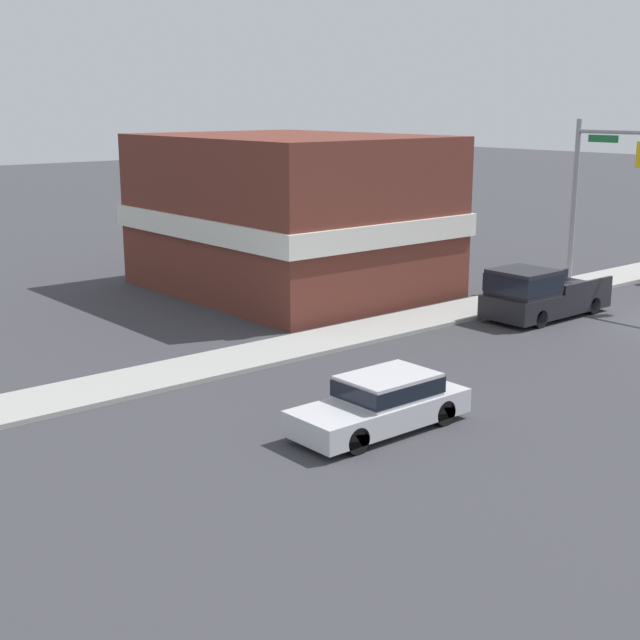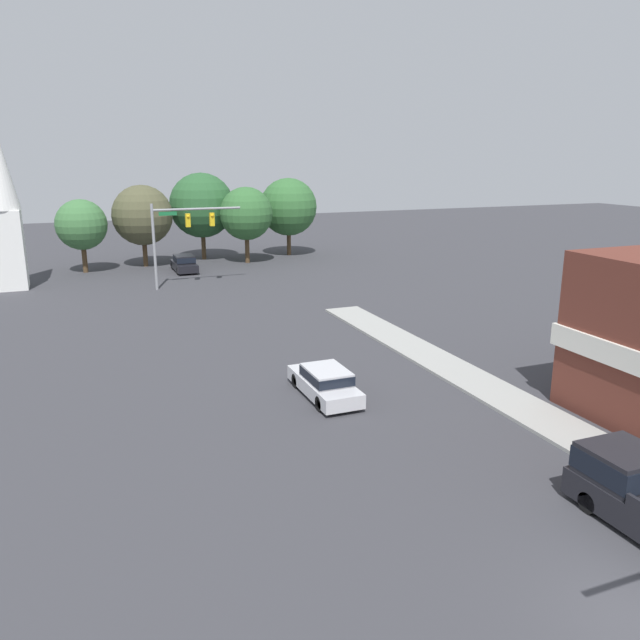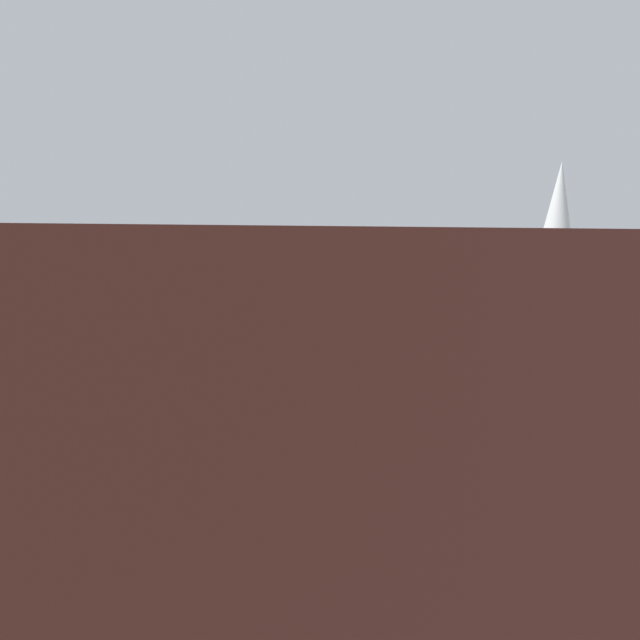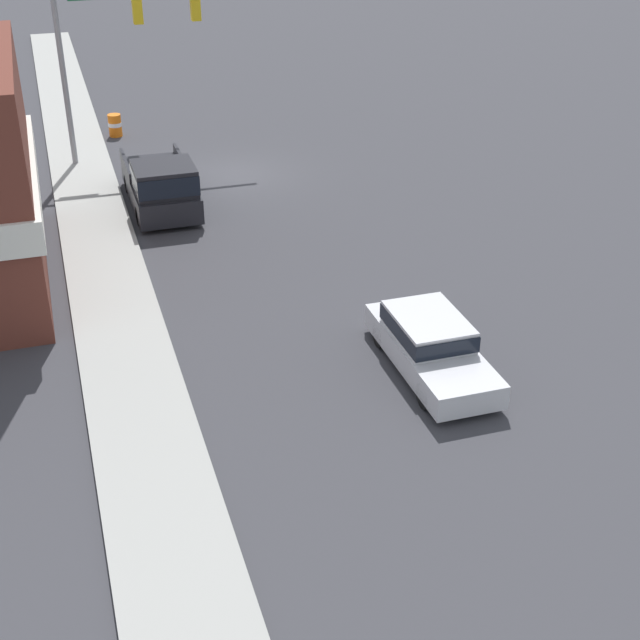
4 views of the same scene
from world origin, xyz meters
TOP-DOWN VIEW (x-y plane):
  - sidewalk_curb at (5.70, 0.00)m, footprint 2.40×60.00m
  - near_signal_assembly at (3.43, -2.96)m, footprint 8.00×0.49m
  - car_lead at (-1.52, 15.46)m, footprint 1.79×4.78m
  - pickup_truck_parked at (3.23, 2.88)m, footprint 2.14×5.41m
  - corner_brick_building at (13.49, 6.67)m, footprint 12.48×9.74m

SIDE VIEW (x-z plane):
  - sidewalk_curb at x=5.70m, z-range 0.00..0.14m
  - car_lead at x=-1.52m, z-range 0.03..1.42m
  - pickup_truck_parked at x=3.23m, z-range -0.02..1.95m
  - corner_brick_building at x=13.49m, z-range -0.03..6.57m
  - near_signal_assembly at x=3.43m, z-range 1.66..8.91m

